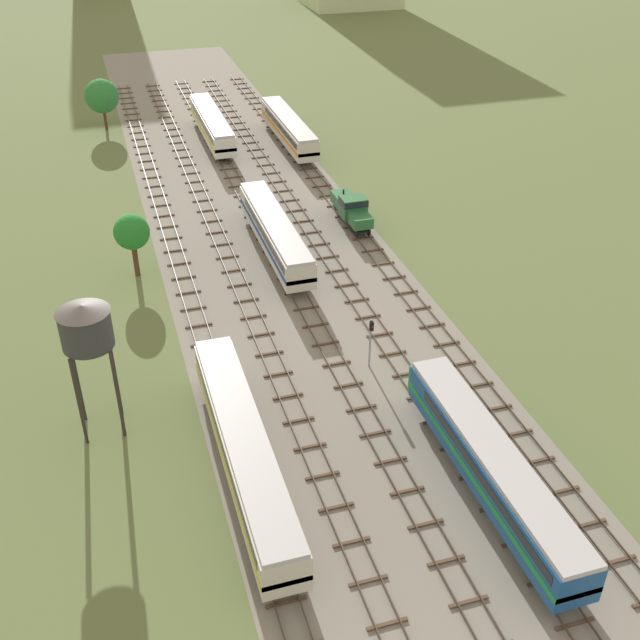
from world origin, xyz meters
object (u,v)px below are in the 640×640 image
object	(u,v)px
diesel_railcar_centre_nearest	(492,465)
diesel_railcar_centre_left_farther	(212,124)
diesel_railcar_centre_left_mid	(275,232)
water_tower	(86,328)
diesel_railcar_centre_right_far	(289,127)
passenger_coach_far_left_near	(244,447)
signal_post_nearest	(371,337)
shunter_loco_centre_right_midfar	(352,208)

from	to	relation	value
diesel_railcar_centre_nearest	diesel_railcar_centre_left_farther	distance (m)	73.03
diesel_railcar_centre_left_mid	water_tower	world-z (taller)	water_tower
diesel_railcar_centre_left_mid	diesel_railcar_centre_right_far	xyz separation A→B (m)	(9.84, 31.17, 0.00)
diesel_railcar_centre_left_farther	water_tower	xyz separation A→B (m)	(-18.63, -58.55, 6.05)
passenger_coach_far_left_near	signal_post_nearest	bearing A→B (deg)	37.25
passenger_coach_far_left_near	diesel_railcar_centre_left_farther	distance (m)	67.24
diesel_railcar_centre_left_mid	shunter_loco_centre_right_midfar	bearing A→B (deg)	24.64
diesel_railcar_centre_right_far	diesel_railcar_centre_left_farther	size ratio (longest dim) A/B	1.00
shunter_loco_centre_right_midfar	diesel_railcar_centre_right_far	distance (m)	26.66
diesel_railcar_centre_nearest	diesel_railcar_centre_right_far	distance (m)	68.39
passenger_coach_far_left_near	diesel_railcar_centre_left_farther	world-z (taller)	same
passenger_coach_far_left_near	signal_post_nearest	xyz separation A→B (m)	(12.30, 9.35, 0.30)
diesel_railcar_centre_left_mid	shunter_loco_centre_right_midfar	distance (m)	10.84
diesel_railcar_centre_nearest	shunter_loco_centre_right_midfar	size ratio (longest dim) A/B	2.42
diesel_railcar_centre_right_far	diesel_railcar_centre_left_farther	xyz separation A→B (m)	(-9.84, 4.65, 0.00)
passenger_coach_far_left_near	diesel_railcar_centre_left_farther	bearing A→B (deg)	81.59
signal_post_nearest	shunter_loco_centre_right_midfar	bearing A→B (deg)	74.08
diesel_railcar_centre_right_far	signal_post_nearest	distance (m)	53.04
water_tower	signal_post_nearest	bearing A→B (deg)	3.75
diesel_railcar_centre_left_mid	signal_post_nearest	xyz separation A→B (m)	(2.46, -21.35, 0.32)
shunter_loco_centre_right_midfar	signal_post_nearest	world-z (taller)	signal_post_nearest
diesel_railcar_centre_left_mid	passenger_coach_far_left_near	bearing A→B (deg)	-107.77
diesel_railcar_centre_left_mid	diesel_railcar_centre_left_farther	xyz separation A→B (m)	(0.00, 35.82, 0.00)
signal_post_nearest	diesel_railcar_centre_left_mid	bearing A→B (deg)	96.57
diesel_railcar_centre_left_mid	diesel_railcar_centre_right_far	distance (m)	32.69
water_tower	signal_post_nearest	distance (m)	21.90
diesel_railcar_centre_nearest	signal_post_nearest	bearing A→B (deg)	98.91
diesel_railcar_centre_right_far	diesel_railcar_centre_left_farther	distance (m)	10.88
diesel_railcar_centre_left_mid	shunter_loco_centre_right_midfar	xyz separation A→B (m)	(9.84, 4.51, -0.59)
shunter_loco_centre_right_midfar	signal_post_nearest	xyz separation A→B (m)	(-7.38, -25.86, 0.90)
diesel_railcar_centre_nearest	diesel_railcar_centre_right_far	bearing A→B (deg)	85.88
signal_post_nearest	diesel_railcar_centre_right_far	bearing A→B (deg)	82.00
diesel_railcar_centre_left_mid	diesel_railcar_centre_left_farther	size ratio (longest dim) A/B	1.00
diesel_railcar_centre_right_far	passenger_coach_far_left_near	bearing A→B (deg)	-107.64
diesel_railcar_centre_nearest	passenger_coach_far_left_near	size ratio (longest dim) A/B	0.93
shunter_loco_centre_right_midfar	diesel_railcar_centre_left_farther	distance (m)	32.82
passenger_coach_far_left_near	diesel_railcar_centre_left_mid	bearing A→B (deg)	72.23
diesel_railcar_centre_nearest	diesel_railcar_centre_right_far	xyz separation A→B (m)	(4.92, 68.21, 0.00)
passenger_coach_far_left_near	water_tower	world-z (taller)	water_tower
diesel_railcar_centre_nearest	shunter_loco_centre_right_midfar	xyz separation A→B (m)	(4.92, 41.56, -0.59)
diesel_railcar_centre_right_far	water_tower	distance (m)	61.26
diesel_railcar_centre_left_farther	shunter_loco_centre_right_midfar	bearing A→B (deg)	-72.55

